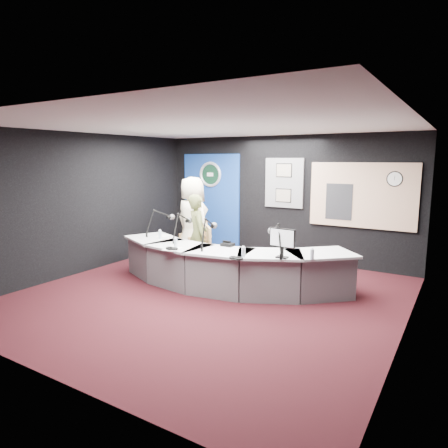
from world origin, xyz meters
The scene contains 33 objects.
ground centered at (0.00, 0.00, 0.00)m, with size 6.00×6.00×0.00m, color black.
ceiling centered at (0.00, 0.00, 2.80)m, with size 6.00×6.00×0.02m, color silver.
wall_back centered at (0.00, 3.00, 1.40)m, with size 6.00×0.02×2.80m, color black.
wall_front centered at (0.00, -3.00, 1.40)m, with size 6.00×0.02×2.80m, color black.
wall_left centered at (-3.00, 0.00, 1.40)m, with size 0.02×6.00×2.80m, color black.
wall_right centered at (3.00, 0.00, 1.40)m, with size 0.02×6.00×2.80m, color black.
broadcast_desk centered at (-0.05, 0.55, 0.38)m, with size 4.50×1.90×0.75m, color #BCBDC0, non-canonical shape.
backdrop_panel centered at (-1.90, 2.97, 1.25)m, with size 1.60×0.05×2.30m, color navy.
agency_seal centered at (-1.90, 2.93, 1.90)m, with size 0.63×0.63×0.07m, color silver.
seal_center centered at (-1.90, 2.94, 1.90)m, with size 0.48×0.48×0.01m, color black.
pinboard centered at (0.05, 2.97, 1.75)m, with size 0.90×0.04×1.10m, color slate.
framed_photo_upper centered at (0.05, 2.94, 2.03)m, with size 0.34×0.02×0.27m, color gray.
framed_photo_lower centered at (0.05, 2.94, 1.47)m, with size 0.34×0.02×0.27m, color gray.
booth_window_frame centered at (1.75, 2.97, 1.55)m, with size 2.12×0.06×1.32m, color tan.
booth_glow centered at (1.75, 2.96, 1.55)m, with size 2.00×0.02×1.20m, color #FFD0A1.
equipment_rack centered at (1.30, 2.94, 1.40)m, with size 0.55×0.02×0.75m, color black.
wall_clock centered at (2.35, 2.94, 1.90)m, with size 0.28×0.28×0.01m, color white.
armchair_left centered at (-1.49, 1.60, 0.50)m, with size 0.56×0.56×0.99m, color tan, non-canonical shape.
armchair_right centered at (-0.90, 0.94, 0.46)m, with size 0.52×0.52×0.92m, color tan, non-canonical shape.
draped_jacket centered at (-1.63, 1.82, 0.62)m, with size 0.50×0.10×0.70m, color slate.
person_man centered at (-1.49, 1.60, 0.95)m, with size 0.93×0.61×1.90m, color #FFF2CB.
person_woman centered at (-0.90, 0.94, 0.80)m, with size 0.58×0.38×1.60m, color brown.
computer_monitor centered at (1.17, 0.30, 1.07)m, with size 0.43×0.03×0.29m, color black.
desk_phone centered at (0.00, 0.59, 0.78)m, with size 0.22×0.17×0.05m, color black.
headphones_near centered at (0.60, -0.15, 0.77)m, with size 0.19×0.19×0.03m, color black.
headphones_far centered at (-0.67, -0.15, 0.77)m, with size 0.21×0.21×0.04m, color black.
paper_stack centered at (-1.59, 0.73, 0.75)m, with size 0.20×0.29×0.00m, color white.
notepad centered at (-0.69, -0.11, 0.75)m, with size 0.22×0.32×0.00m, color white.
boom_mic_a centered at (-1.71, 0.76, 1.05)m, with size 0.28×0.72×0.60m, color black, non-canonical shape.
boom_mic_b centered at (-1.00, 0.57, 1.05)m, with size 0.21×0.73×0.60m, color black, non-canonical shape.
boom_mic_c centered at (-0.22, 0.31, 1.05)m, with size 0.27×0.72×0.60m, color black, non-canonical shape.
boom_mic_d centered at (1.01, 0.42, 1.05)m, with size 0.51×0.60×0.60m, color black, non-canonical shape.
water_bottles centered at (0.07, 0.25, 0.84)m, with size 3.13×0.53×0.18m, color silver, non-canonical shape.
Camera 1 is at (3.57, -5.36, 2.28)m, focal length 32.00 mm.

